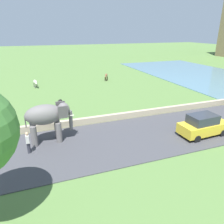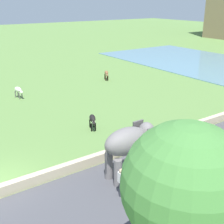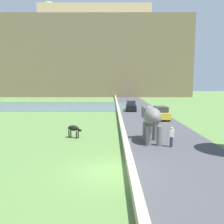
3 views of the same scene
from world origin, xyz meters
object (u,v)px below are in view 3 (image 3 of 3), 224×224
at_px(person_beside_elephant, 171,137).
at_px(car_black, 130,106).
at_px(car_yellow, 160,113).
at_px(cow_black, 73,129).
at_px(elephant, 151,118).

relative_size(person_beside_elephant, car_black, 0.40).
distance_m(person_beside_elephant, car_black, 22.76).
xyz_separation_m(person_beside_elephant, car_yellow, (1.86, 13.09, 0.03)).
height_order(car_black, cow_black, car_black).
height_order(person_beside_elephant, car_black, car_black).
distance_m(elephant, car_black, 21.25).
relative_size(car_black, cow_black, 2.89).
bearing_deg(person_beside_elephant, elephant, 130.62).
height_order(person_beside_elephant, car_yellow, car_yellow).
bearing_deg(car_yellow, cow_black, -134.74).
distance_m(car_black, cow_black, 20.69).
xyz_separation_m(elephant, person_beside_elephant, (1.29, -1.51, -1.16)).
height_order(person_beside_elephant, cow_black, person_beside_elephant).
bearing_deg(car_black, car_yellow, -71.90).
bearing_deg(cow_black, car_yellow, 45.26).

